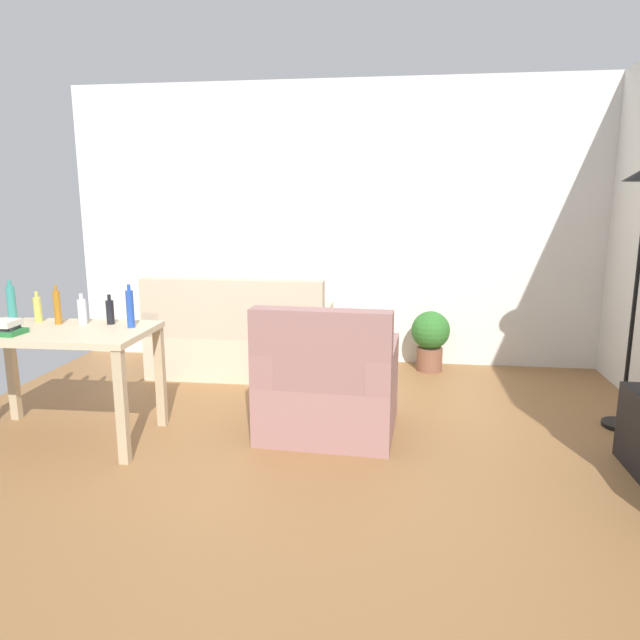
{
  "coord_description": "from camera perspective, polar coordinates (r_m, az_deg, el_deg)",
  "views": [
    {
      "loc": [
        0.64,
        -3.48,
        1.58
      ],
      "look_at": [
        0.1,
        0.5,
        0.75
      ],
      "focal_mm": 32.35,
      "sensor_mm": 36.0,
      "label": 1
    }
  ],
  "objects": [
    {
      "name": "ground_plane",
      "position": [
        3.88,
        -2.51,
        -12.53
      ],
      "size": [
        5.2,
        4.4,
        0.02
      ],
      "primitive_type": "cube",
      "color": "olive"
    },
    {
      "name": "book_stack",
      "position": [
        4.12,
        -28.95,
        -0.67
      ],
      "size": [
        0.26,
        0.19,
        0.09
      ],
      "color": "#236B33",
      "rests_on": "desk"
    },
    {
      "name": "bottle_squat",
      "position": [
        4.43,
        -26.15,
        1.01
      ],
      "size": [
        0.05,
        0.05,
        0.21
      ],
      "color": "#BCB24C",
      "rests_on": "desk"
    },
    {
      "name": "armchair",
      "position": [
        3.99,
        0.82,
        -6.72
      ],
      "size": [
        0.95,
        0.89,
        0.92
      ],
      "rotation": [
        0.0,
        0.0,
        3.09
      ],
      "color": "#996B66",
      "rests_on": "ground_plane"
    },
    {
      "name": "desk",
      "position": [
        4.15,
        -24.51,
        -2.32
      ],
      "size": [
        1.22,
        0.73,
        0.76
      ],
      "rotation": [
        0.0,
        0.0,
        0.03
      ],
      "color": "#C6B28E",
      "rests_on": "ground_plane"
    },
    {
      "name": "bottle_dark",
      "position": [
        4.15,
        -20.05,
        0.79
      ],
      "size": [
        0.05,
        0.05,
        0.2
      ],
      "color": "black",
      "rests_on": "desk"
    },
    {
      "name": "bottle_blue",
      "position": [
        3.99,
        -18.27,
        1.1
      ],
      "size": [
        0.05,
        0.05,
        0.29
      ],
      "color": "#2347A3",
      "rests_on": "desk"
    },
    {
      "name": "wall_rear",
      "position": [
        5.72,
        1.3,
        9.35
      ],
      "size": [
        5.2,
        0.1,
        2.7
      ],
      "primitive_type": "cube",
      "color": "silver",
      "rests_on": "ground_plane"
    },
    {
      "name": "bottle_amber",
      "position": [
        4.28,
        -24.55,
        1.19
      ],
      "size": [
        0.05,
        0.05,
        0.27
      ],
      "color": "#9E6019",
      "rests_on": "desk"
    },
    {
      "name": "potted_plant",
      "position": [
        5.53,
        10.87,
        -1.61
      ],
      "size": [
        0.36,
        0.36,
        0.57
      ],
      "color": "brown",
      "rests_on": "ground_plane"
    },
    {
      "name": "bottle_tall",
      "position": [
        4.52,
        -28.2,
        1.47
      ],
      "size": [
        0.06,
        0.06,
        0.29
      ],
      "color": "teal",
      "rests_on": "desk"
    },
    {
      "name": "bottle_clear",
      "position": [
        4.22,
        -22.47,
        0.81
      ],
      "size": [
        0.06,
        0.06,
        0.21
      ],
      "color": "silver",
      "rests_on": "desk"
    },
    {
      "name": "couch",
      "position": [
        5.42,
        -7.78,
        -2.02
      ],
      "size": [
        1.62,
        0.84,
        0.92
      ],
      "rotation": [
        0.0,
        0.0,
        3.14
      ],
      "color": "beige",
      "rests_on": "ground_plane"
    }
  ]
}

